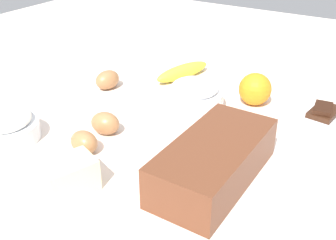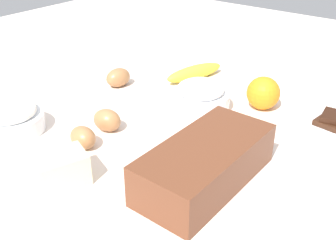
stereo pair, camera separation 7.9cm
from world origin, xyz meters
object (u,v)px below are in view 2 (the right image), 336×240
(sugar_bowl, at_px, (200,96))
(flour_bowl, at_px, (11,118))
(loaf_pan, at_px, (206,163))
(egg_beside_bowl, at_px, (118,78))
(butter_block, at_px, (61,169))
(egg_loose, at_px, (107,120))
(orange_fruit, at_px, (263,93))
(chocolate_plate, at_px, (332,122))
(banana, at_px, (195,72))
(egg_near_butter, at_px, (83,138))

(sugar_bowl, bearing_deg, flour_bowl, -37.92)
(loaf_pan, relative_size, egg_beside_bowl, 3.96)
(butter_block, bearing_deg, egg_beside_bowl, -149.24)
(egg_loose, bearing_deg, orange_fruit, 144.47)
(butter_block, height_order, chocolate_plate, butter_block)
(banana, relative_size, egg_near_butter, 3.05)
(orange_fruit, xyz_separation_m, chocolate_plate, (-0.01, 0.17, -0.03))
(orange_fruit, bearing_deg, egg_beside_bowl, -71.95)
(egg_loose, bearing_deg, butter_block, 21.69)
(loaf_pan, height_order, egg_beside_bowl, loaf_pan)
(egg_beside_bowl, bearing_deg, egg_near_butter, 30.86)
(banana, bearing_deg, sugar_bowl, 38.65)
(flour_bowl, relative_size, chocolate_plate, 1.08)
(egg_beside_bowl, bearing_deg, chocolate_plate, 104.10)
(egg_near_butter, bearing_deg, chocolate_plate, 137.11)
(egg_near_butter, distance_m, egg_beside_bowl, 0.32)
(orange_fruit, distance_m, egg_loose, 0.38)
(egg_beside_bowl, distance_m, egg_loose, 0.24)
(flour_bowl, height_order, orange_fruit, orange_fruit)
(sugar_bowl, height_order, banana, sugar_bowl)
(egg_near_butter, distance_m, chocolate_plate, 0.56)
(sugar_bowl, height_order, orange_fruit, orange_fruit)
(orange_fruit, bearing_deg, chocolate_plate, 94.93)
(butter_block, bearing_deg, chocolate_plate, 148.30)
(egg_near_butter, bearing_deg, orange_fruit, 151.86)
(loaf_pan, xyz_separation_m, egg_beside_bowl, (-0.21, -0.42, -0.02))
(chocolate_plate, bearing_deg, egg_near_butter, -42.89)
(loaf_pan, bearing_deg, egg_beside_bowl, -116.06)
(butter_block, relative_size, egg_loose, 1.39)
(loaf_pan, distance_m, egg_beside_bowl, 0.48)
(loaf_pan, xyz_separation_m, sugar_bowl, (-0.24, -0.17, -0.01))
(flour_bowl, relative_size, banana, 0.74)
(sugar_bowl, distance_m, egg_near_butter, 0.31)
(loaf_pan, relative_size, egg_near_butter, 4.52)
(chocolate_plate, bearing_deg, flour_bowl, -50.52)
(orange_fruit, distance_m, chocolate_plate, 0.17)
(flour_bowl, height_order, banana, flour_bowl)
(flour_bowl, height_order, sugar_bowl, sugar_bowl)
(egg_near_butter, height_order, egg_beside_bowl, egg_beside_bowl)
(flour_bowl, bearing_deg, chocolate_plate, 129.48)
(chocolate_plate, bearing_deg, orange_fruit, -85.07)
(sugar_bowl, distance_m, chocolate_plate, 0.31)
(egg_near_butter, height_order, chocolate_plate, egg_near_butter)
(orange_fruit, bearing_deg, banana, -101.84)
(orange_fruit, distance_m, egg_near_butter, 0.45)
(chocolate_plate, bearing_deg, loaf_pan, -18.29)
(sugar_bowl, height_order, butter_block, sugar_bowl)
(banana, distance_m, egg_near_butter, 0.44)
(orange_fruit, relative_size, egg_beside_bowl, 1.14)
(loaf_pan, xyz_separation_m, flour_bowl, (0.11, -0.44, -0.01))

